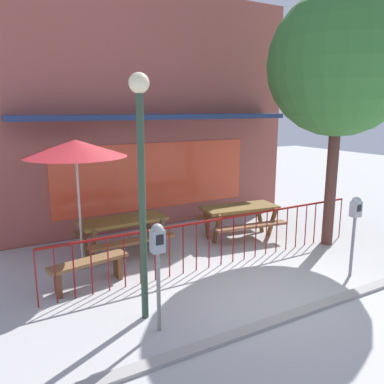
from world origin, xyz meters
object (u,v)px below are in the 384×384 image
(parking_meter_near, at_px, (158,249))
(parking_meter_far, at_px, (355,215))
(patio_bench, at_px, (89,267))
(street_tree, at_px, (340,64))
(patio_umbrella, at_px, (76,149))
(picnic_table_right, at_px, (240,213))
(picnic_table_left, at_px, (123,226))
(street_lamp, at_px, (141,162))

(parking_meter_near, bearing_deg, parking_meter_far, -1.54)
(patio_bench, relative_size, parking_meter_near, 0.92)
(patio_bench, xyz_separation_m, street_tree, (5.34, -0.54, 3.61))
(patio_umbrella, bearing_deg, street_tree, -16.17)
(picnic_table_right, distance_m, patio_bench, 3.96)
(parking_meter_near, relative_size, parking_meter_far, 1.04)
(picnic_table_left, bearing_deg, picnic_table_right, -7.28)
(picnic_table_right, bearing_deg, picnic_table_left, 172.72)
(picnic_table_right, bearing_deg, street_lamp, -146.22)
(street_lamp, bearing_deg, parking_meter_far, -7.74)
(patio_umbrella, relative_size, patio_bench, 1.73)
(parking_meter_far, bearing_deg, patio_umbrella, 144.86)
(patio_umbrella, height_order, street_lamp, street_lamp)
(street_tree, height_order, street_lamp, street_tree)
(parking_meter_near, relative_size, street_lamp, 0.44)
(parking_meter_far, bearing_deg, street_lamp, 172.26)
(street_tree, bearing_deg, parking_meter_far, -124.99)
(street_tree, bearing_deg, patio_bench, 174.21)
(picnic_table_left, relative_size, street_lamp, 0.52)
(patio_umbrella, relative_size, street_lamp, 0.71)
(picnic_table_right, relative_size, patio_bench, 1.37)
(parking_meter_near, bearing_deg, patio_bench, 103.76)
(picnic_table_right, height_order, parking_meter_far, parking_meter_far)
(street_tree, bearing_deg, patio_umbrella, 163.83)
(parking_meter_near, height_order, street_tree, street_tree)
(street_tree, distance_m, street_lamp, 5.25)
(patio_bench, xyz_separation_m, parking_meter_far, (4.33, -1.99, 0.81))
(patio_umbrella, height_order, parking_meter_near, patio_umbrella)
(street_lamp, bearing_deg, picnic_table_right, 33.78)
(parking_meter_near, height_order, parking_meter_far, parking_meter_near)
(patio_umbrella, distance_m, parking_meter_far, 5.26)
(picnic_table_right, relative_size, parking_meter_near, 1.26)
(picnic_table_left, relative_size, patio_umbrella, 0.74)
(picnic_table_right, distance_m, street_tree, 3.91)
(picnic_table_left, xyz_separation_m, street_tree, (4.28, -1.74, 3.35))
(patio_bench, relative_size, street_lamp, 0.41)
(picnic_table_right, xyz_separation_m, street_lamp, (-3.43, -2.29, 1.72))
(patio_umbrella, height_order, parking_meter_far, patio_umbrella)
(patio_bench, height_order, parking_meter_near, parking_meter_near)
(parking_meter_far, xyz_separation_m, street_lamp, (-3.89, 0.53, 1.17))
(parking_meter_near, distance_m, parking_meter_far, 3.87)
(patio_umbrella, height_order, patio_bench, patio_umbrella)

